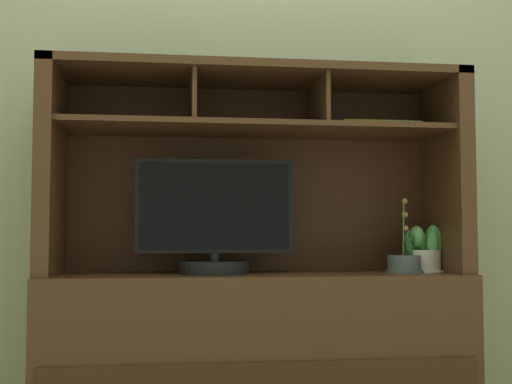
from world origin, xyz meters
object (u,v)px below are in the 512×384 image
at_px(tv_monitor, 215,226).
at_px(potted_orchid, 404,263).
at_px(media_console, 256,305).
at_px(magazine_stack_left, 370,127).
at_px(potted_fern, 422,251).

xyz_separation_m(tv_monitor, potted_orchid, (0.73, -0.01, -0.14)).
relative_size(media_console, potted_orchid, 5.50).
height_order(tv_monitor, magazine_stack_left, magazine_stack_left).
bearing_deg(magazine_stack_left, potted_fern, -8.47).
relative_size(tv_monitor, potted_fern, 3.18).
bearing_deg(magazine_stack_left, media_console, -176.54).
bearing_deg(potted_orchid, media_console, 174.70).
bearing_deg(magazine_stack_left, tv_monitor, -173.20).
relative_size(potted_orchid, potted_fern, 1.56).
height_order(tv_monitor, potted_orchid, tv_monitor).
distance_m(tv_monitor, potted_fern, 0.83).
bearing_deg(tv_monitor, media_console, 16.06).
height_order(potted_orchid, magazine_stack_left, magazine_stack_left).
height_order(media_console, tv_monitor, media_console).
bearing_deg(media_console, tv_monitor, -163.94).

